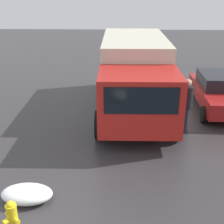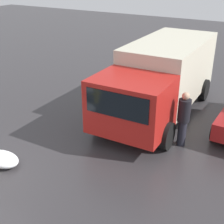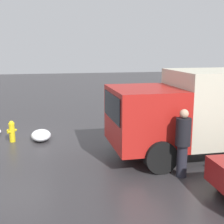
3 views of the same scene
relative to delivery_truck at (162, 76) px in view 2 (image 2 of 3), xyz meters
The scene contains 3 objects.
delivery_truck is the anchor object (origin of this frame).
pedestrian 2.63m from the delivery_truck, 142.23° to the right, with size 0.40×0.40×1.83m.
snow_pile_curbside 6.43m from the delivery_truck, 155.68° to the left, with size 0.71×1.17×0.36m.
Camera 2 is at (-3.97, -6.57, 5.33)m, focal length 50.00 mm.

